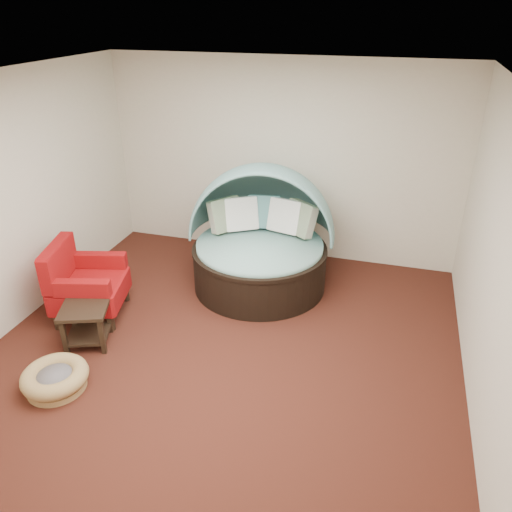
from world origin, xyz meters
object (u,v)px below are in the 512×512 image
(pet_basket, at_px, (55,378))
(red_armchair, at_px, (84,283))
(canopy_daybed, at_px, (261,232))
(side_table, at_px, (86,320))

(pet_basket, bearing_deg, red_armchair, 109.49)
(canopy_daybed, xyz_separation_m, pet_basket, (-1.36, -2.58, -0.63))
(red_armchair, bearing_deg, side_table, -70.85)
(canopy_daybed, xyz_separation_m, side_table, (-1.46, -1.85, -0.44))
(canopy_daybed, relative_size, pet_basket, 2.54)
(red_armchair, distance_m, side_table, 0.62)
(pet_basket, distance_m, red_armchair, 1.35)
(red_armchair, bearing_deg, pet_basket, -85.19)
(pet_basket, height_order, side_table, side_table)
(pet_basket, distance_m, side_table, 0.76)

